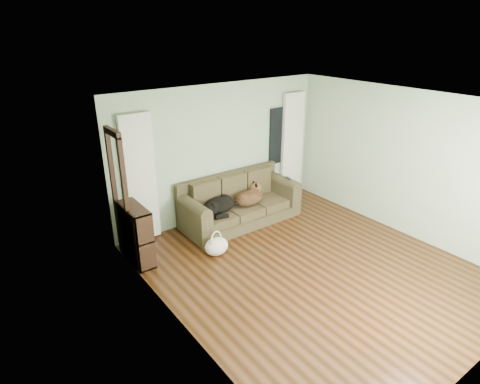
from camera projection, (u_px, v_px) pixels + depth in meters
floor at (310, 268)px, 6.37m from camera, size 5.00×5.00×0.00m
ceiling at (323, 104)px, 5.35m from camera, size 5.00×5.00×0.00m
wall_back at (221, 152)px, 7.71m from camera, size 4.50×0.04×2.60m
wall_left at (179, 238)px, 4.63m from camera, size 0.04×5.00×2.60m
wall_right at (405, 164)px, 7.08m from camera, size 0.04×5.00×2.60m
curtain_left at (140, 179)px, 6.79m from camera, size 0.55×0.08×2.25m
curtain_right at (292, 145)px, 8.69m from camera, size 0.55×0.08×2.25m
window_pane at (279, 136)px, 8.44m from camera, size 0.50×0.03×1.20m
door_casing at (121, 199)px, 6.28m from camera, size 0.07×0.60×2.10m
sofa at (241, 200)px, 7.70m from camera, size 2.32×1.00×0.95m
dog_black_lab at (218, 206)px, 7.39m from camera, size 0.73×0.57×0.28m
dog_shepherd at (250, 196)px, 7.77m from camera, size 0.71×0.54×0.29m
tv_remote at (288, 178)px, 8.01m from camera, size 0.10×0.18×0.02m
tote_bag at (217, 246)px, 6.69m from camera, size 0.43×0.33×0.30m
bookshelf at (136, 233)px, 6.39m from camera, size 0.34×0.79×0.96m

